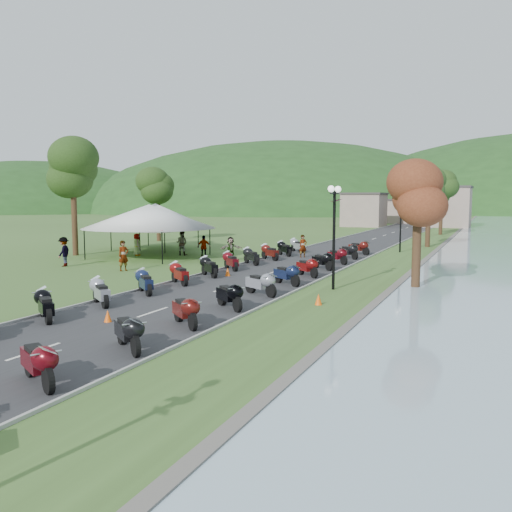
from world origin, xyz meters
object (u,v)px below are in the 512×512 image
at_px(pedestrian_a, 124,271).
at_px(pedestrian_b, 182,255).
at_px(pedestrian_c, 64,266).
at_px(vendor_tent_main, 150,231).

xyz_separation_m(pedestrian_a, pedestrian_b, (-1.56, 9.30, 0.00)).
bearing_deg(pedestrian_c, vendor_tent_main, 146.36).
bearing_deg(pedestrian_b, pedestrian_c, 62.36).
distance_m(pedestrian_a, pedestrian_c, 5.00).
height_order(pedestrian_a, pedestrian_b, pedestrian_b).
distance_m(vendor_tent_main, pedestrian_a, 8.11).
relative_size(pedestrian_b, pedestrian_c, 0.99).
bearing_deg(pedestrian_a, pedestrian_b, 31.78).
xyz_separation_m(vendor_tent_main, pedestrian_a, (3.10, -7.22, -2.00)).
distance_m(vendor_tent_main, pedestrian_b, 3.27).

